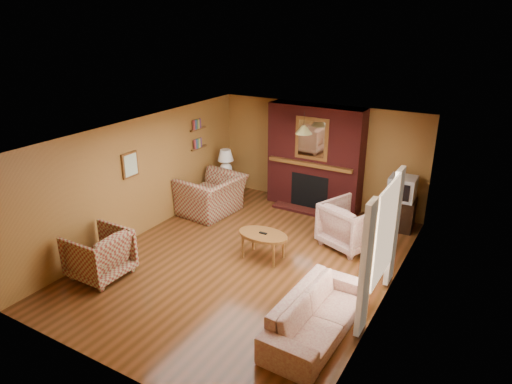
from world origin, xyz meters
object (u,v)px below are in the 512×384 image
Objects in this scene: crt_tv at (402,188)px; side_table at (226,186)px; fireplace at (315,158)px; coffee_table at (263,236)px; tv_stand at (399,214)px; plaid_armchair at (99,254)px; floral_sofa at (318,314)px; table_lamp at (226,161)px; floral_armchair at (351,225)px; plaid_loveseat at (211,195)px.

side_table is at bearing -175.26° from crt_tv.
coffee_table is (0.19, -2.76, -0.73)m from fireplace.
coffee_table is at bearing -130.14° from tv_stand.
fireplace is at bearing 157.63° from plaid_armchair.
table_lamp is (-4.00, 3.69, 0.63)m from floral_sofa.
floral_armchair is 3.65m from side_table.
fireplace is 4.12× the size of side_table.
fireplace is 4.36× the size of crt_tv.
fireplace is 1.79× the size of plaid_loveseat.
floral_armchair is 1.44m from tv_stand.
plaid_armchair reaches higher than side_table.
crt_tv reaches higher than plaid_armchair.
fireplace is 2.18m from table_lamp.
coffee_table is 3.20m from crt_tv.
floral_sofa is 4.04m from tv_stand.
crt_tv reaches higher than floral_armchair.
plaid_armchair reaches higher than tv_stand.
side_table is (-2.10, -0.53, -0.89)m from fireplace.
table_lamp is at bearing 135.87° from coffee_table.
plaid_loveseat is 4.12m from tv_stand.
table_lamp is 1.16× the size of crt_tv.
tv_stand is at bearing -93.71° from floral_armchair.
tv_stand is (0.15, 4.04, 0.03)m from floral_sofa.
tv_stand is (3.90, 1.33, -0.11)m from plaid_loveseat.
floral_armchair reaches higher than coffee_table.
fireplace is 2.59× the size of plaid_armchair.
table_lamp is at bearing -179.42° from tv_stand.
fireplace reaches higher than floral_sofa.
floral_sofa is 2.79m from floral_armchair.
plaid_armchair is 1.45× the size of table_lamp.
plaid_armchair reaches higher than floral_sofa.
floral_armchair is at bearing 11.90° from floral_sofa.
crt_tv reaches higher than tv_stand.
plaid_armchair is 1.40× the size of tv_stand.
floral_armchair is (3.27, 0.04, 0.02)m from plaid_loveseat.
plaid_armchair is 0.93× the size of floral_armchair.
fireplace is 2.50m from plaid_loveseat.
floral_armchair is at bearing -14.99° from table_lamp.
floral_sofa is at bearing -42.70° from side_table.
tv_stand is at bearing 90.00° from crt_tv.
side_table is at bearing 7.21° from floral_armchair.
table_lamp is 4.16m from crt_tv.
crt_tv is (-0.00, -0.01, 0.58)m from tv_stand.
plaid_armchair is 1.69× the size of crt_tv.
floral_sofa is 2.26m from coffee_table.
floral_sofa is at bearing -40.69° from coffee_table.
coffee_table is at bearing -125.96° from crt_tv.
fireplace is 3.76× the size of table_lamp.
coffee_table is at bearing -44.13° from side_table.
side_table is (-2.29, 2.22, -0.16)m from coffee_table.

